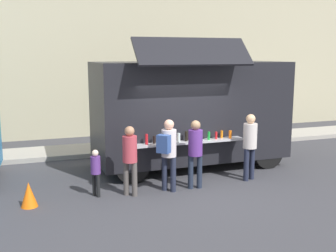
% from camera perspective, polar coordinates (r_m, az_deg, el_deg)
% --- Properties ---
extents(ground_plane, '(60.00, 60.00, 0.00)m').
position_cam_1_polar(ground_plane, '(10.21, 3.73, -8.62)').
color(ground_plane, '#38383D').
extents(curb_strip, '(28.00, 1.60, 0.15)m').
position_cam_1_polar(curb_strip, '(13.84, -16.86, -3.71)').
color(curb_strip, '#9E998E').
rests_on(curb_strip, ground).
extents(building_behind, '(32.00, 2.40, 9.90)m').
position_cam_1_polar(building_behind, '(17.51, -14.90, 15.24)').
color(building_behind, '#B2AA88').
rests_on(building_behind, ground).
extents(food_truck_main, '(5.47, 3.13, 3.68)m').
position_cam_1_polar(food_truck_main, '(11.83, 3.09, 2.23)').
color(food_truck_main, black).
rests_on(food_truck_main, ground).
extents(traffic_cone_orange, '(0.36, 0.36, 0.55)m').
position_cam_1_polar(traffic_cone_orange, '(9.38, -18.95, -9.09)').
color(traffic_cone_orange, orange).
rests_on(traffic_cone_orange, ground).
extents(trash_bin, '(0.60, 0.60, 0.86)m').
position_cam_1_polar(trash_bin, '(15.85, 13.05, -0.51)').
color(trash_bin, '#2C5E37').
rests_on(trash_bin, ground).
extents(customer_front_ordering, '(0.35, 0.35, 1.70)m').
position_cam_1_polar(customer_front_ordering, '(9.89, 3.86, -3.12)').
color(customer_front_ordering, '#1D2536').
rests_on(customer_front_ordering, ground).
extents(customer_mid_with_backpack, '(0.54, 0.54, 1.75)m').
position_cam_1_polar(customer_mid_with_backpack, '(9.63, 0.02, -3.11)').
color(customer_mid_with_backpack, '#1F2335').
rests_on(customer_mid_with_backpack, ground).
extents(customer_rear_waiting, '(0.34, 0.34, 1.65)m').
position_cam_1_polar(customer_rear_waiting, '(9.41, -5.37, -4.01)').
color(customer_rear_waiting, '#4D4744').
rests_on(customer_rear_waiting, ground).
extents(customer_extra_browsing, '(0.36, 0.36, 1.75)m').
position_cam_1_polar(customer_extra_browsing, '(10.73, 11.43, -2.08)').
color(customer_extra_browsing, '#1D2236').
rests_on(customer_extra_browsing, ground).
extents(child_near_queue, '(0.23, 0.23, 1.11)m').
position_cam_1_polar(child_near_queue, '(9.54, -10.12, -5.93)').
color(child_near_queue, black).
rests_on(child_near_queue, ground).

